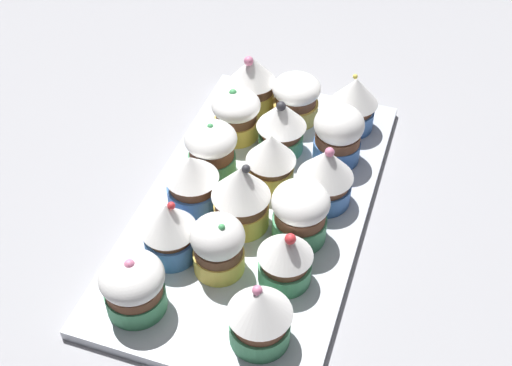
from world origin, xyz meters
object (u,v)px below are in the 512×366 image
cupcake_9 (241,196)px  cupcake_11 (354,102)px  cupcake_0 (253,82)px  cupcake_7 (282,125)px  cupcake_4 (169,229)px  cupcake_16 (260,315)px  cupcake_14 (300,213)px  cupcake_10 (218,245)px  cupcake_12 (338,134)px  cupcake_8 (271,159)px  baking_tray (256,206)px  cupcake_6 (297,98)px  cupcake_2 (211,149)px  cupcake_13 (325,175)px  cupcake_5 (133,285)px  cupcake_1 (236,114)px  cupcake_3 (192,181)px  cupcake_15 (285,256)px

cupcake_9 → cupcake_11: 21.40cm
cupcake_0 → cupcake_7: (6.83, 5.96, -0.20)cm
cupcake_4 → cupcake_16: (6.82, 11.87, -0.07)cm
cupcake_14 → cupcake_10: bearing=-44.5°
cupcake_11 → cupcake_12: size_ratio=1.04×
cupcake_4 → cupcake_11: (-26.32, 13.28, 0.12)cm
cupcake_8 → cupcake_10: size_ratio=1.00×
baking_tray → cupcake_16: cupcake_16 is taller
cupcake_6 → cupcake_2: bearing=-27.3°
cupcake_14 → cupcake_16: bearing=-0.2°
cupcake_2 → cupcake_12: (-6.98, 13.20, 0.19)cm
cupcake_13 → cupcake_6: bearing=-152.5°
cupcake_2 → cupcake_5: (20.17, -0.13, -0.23)cm
cupcake_1 → cupcake_12: 12.78cm
cupcake_9 → cupcake_3: bearing=-99.0°
cupcake_2 → cupcake_7: size_ratio=0.94×
cupcake_3 → cupcake_6: (-18.52, 6.64, -0.40)cm
cupcake_1 → cupcake_10: size_ratio=0.93×
cupcake_13 → cupcake_16: bearing=-3.4°
cupcake_6 → cupcake_15: (25.26, 5.90, 0.26)cm
cupcake_3 → cupcake_13: cupcake_13 is taller
baking_tray → cupcake_12: cupcake_12 is taller
cupcake_5 → cupcake_9: cupcake_9 is taller
cupcake_1 → cupcake_13: 15.15cm
baking_tray → cupcake_14: (3.35, 5.93, 4.25)cm
cupcake_3 → cupcake_14: 12.40cm
cupcake_3 → cupcake_1: bearing=178.1°
cupcake_3 → cupcake_16: cupcake_16 is taller
cupcake_10 → cupcake_3: bearing=-142.3°
cupcake_13 → cupcake_16: cupcake_13 is taller
cupcake_11 → cupcake_7: bearing=-46.2°
cupcake_13 → cupcake_1: bearing=-120.4°
cupcake_0 → cupcake_11: (-0.06, 13.15, -0.06)cm
cupcake_10 → cupcake_8: bearing=174.6°
cupcake_7 → cupcake_4: bearing=-17.4°
cupcake_13 → cupcake_7: bearing=-134.2°
cupcake_10 → cupcake_5: bearing=-40.3°
cupcake_14 → cupcake_6: bearing=-163.5°
cupcake_10 → cupcake_15: bearing=96.4°
cupcake_2 → cupcake_6: bearing=152.7°
cupcake_12 → cupcake_16: (26.84, -0.88, -0.03)cm
cupcake_13 → cupcake_0: bearing=-136.5°
cupcake_4 → cupcake_5: cupcake_4 is taller
cupcake_14 → cupcake_2: bearing=-117.8°
cupcake_0 → cupcake_9: size_ratio=0.95×
cupcake_4 → cupcake_12: (-20.02, 12.75, -0.04)cm
cupcake_14 → cupcake_3: bearing=-93.8°
cupcake_7 → cupcake_13: 9.71cm
cupcake_7 → cupcake_15: cupcake_7 is taller
cupcake_13 → cupcake_10: bearing=-31.0°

